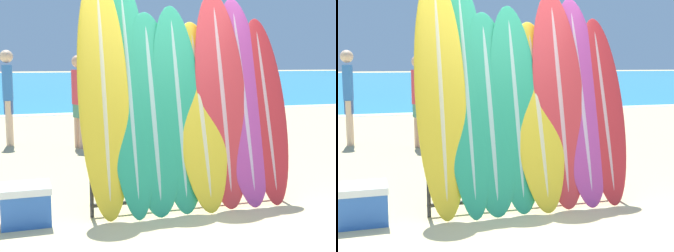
{
  "view_description": "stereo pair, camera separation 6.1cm",
  "coord_description": "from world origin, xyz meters",
  "views": [
    {
      "loc": [
        -1.63,
        -3.98,
        1.57
      ],
      "look_at": [
        0.13,
        1.42,
        0.79
      ],
      "focal_mm": 50.0,
      "sensor_mm": 36.0,
      "label": 1
    },
    {
      "loc": [
        -1.58,
        -4.0,
        1.57
      ],
      "look_at": [
        0.13,
        1.42,
        0.79
      ],
      "focal_mm": 50.0,
      "sensor_mm": 36.0,
      "label": 2
    }
  ],
  "objects": [
    {
      "name": "ground_plane",
      "position": [
        0.0,
        0.0,
        0.0
      ],
      "size": [
        160.0,
        160.0,
        0.0
      ],
      "primitive_type": "plane",
      "color": "tan"
    },
    {
      "name": "surfboard_slot_2",
      "position": [
        -0.28,
        0.69,
        1.06
      ],
      "size": [
        0.6,
        0.7,
        2.11
      ],
      "color": "#289E70",
      "rests_on": "ground_plane"
    },
    {
      "name": "surfboard_slot_6",
      "position": [
        0.78,
        0.72,
        1.15
      ],
      "size": [
        0.56,
        0.77,
        2.31
      ],
      "color": "#B23D8E",
      "rests_on": "ground_plane"
    },
    {
      "name": "surfboard_slot_4",
      "position": [
        0.25,
        0.67,
        1.01
      ],
      "size": [
        0.57,
        0.78,
        2.03
      ],
      "color": "yellow",
      "rests_on": "ground_plane"
    },
    {
      "name": "surfboard_slot_0",
      "position": [
        -0.79,
        0.71,
        1.25
      ],
      "size": [
        0.52,
        0.68,
        2.5
      ],
      "color": "yellow",
      "rests_on": "ground_plane"
    },
    {
      "name": "cooler_box",
      "position": [
        -1.59,
        0.64,
        0.2
      ],
      "size": [
        0.48,
        0.41,
        0.39
      ],
      "color": "#2D60B7",
      "rests_on": "ground_plane"
    },
    {
      "name": "person_far_left",
      "position": [
        0.77,
        6.96,
        0.91
      ],
      "size": [
        0.22,
        0.28,
        1.68
      ],
      "rotation": [
        0.0,
        0.0,
        1.67
      ],
      "color": "tan",
      "rests_on": "ground_plane"
    },
    {
      "name": "surfboard_rack",
      "position": [
        0.13,
        0.62,
        0.43
      ],
      "size": [
        2.19,
        0.04,
        0.77
      ],
      "color": "#28282D",
      "rests_on": "ground_plane"
    },
    {
      "name": "person_near_water",
      "position": [
        0.28,
        3.99,
        0.92
      ],
      "size": [
        0.22,
        0.28,
        1.68
      ],
      "rotation": [
        0.0,
        0.0,
        4.83
      ],
      "color": "tan",
      "rests_on": "ground_plane"
    },
    {
      "name": "person_mid_beach",
      "position": [
        -0.54,
        4.61,
        0.93
      ],
      "size": [
        0.23,
        0.28,
        1.7
      ],
      "rotation": [
        0.0,
        0.0,
        5.06
      ],
      "color": "tan",
      "rests_on": "ground_plane"
    },
    {
      "name": "surfboard_slot_5",
      "position": [
        0.51,
        0.7,
        1.18
      ],
      "size": [
        0.59,
        0.69,
        2.36
      ],
      "color": "red",
      "rests_on": "ground_plane"
    },
    {
      "name": "surfboard_slot_7",
      "position": [
        1.05,
        0.68,
        1.04
      ],
      "size": [
        0.5,
        0.7,
        2.08
      ],
      "color": "red",
      "rests_on": "ground_plane"
    },
    {
      "name": "surfboard_slot_1",
      "position": [
        -0.51,
        0.75,
        1.25
      ],
      "size": [
        0.49,
        0.88,
        2.51
      ],
      "color": "#289E70",
      "rests_on": "ground_plane"
    },
    {
      "name": "ocean_water",
      "position": [
        0.0,
        39.7,
        0.0
      ],
      "size": [
        120.0,
        60.0,
        0.01
      ],
      "color": "teal",
      "rests_on": "ground_plane"
    },
    {
      "name": "surfboard_slot_3",
      "position": [
        0.01,
        0.69,
        1.09
      ],
      "size": [
        0.55,
        0.67,
        2.19
      ],
      "color": "#289E70",
      "rests_on": "ground_plane"
    },
    {
      "name": "person_far_right",
      "position": [
        -1.77,
        5.33,
        0.98
      ],
      "size": [
        0.24,
        0.3,
        1.8
      ],
      "rotation": [
        0.0,
        0.0,
        1.49
      ],
      "color": "beige",
      "rests_on": "ground_plane"
    }
  ]
}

